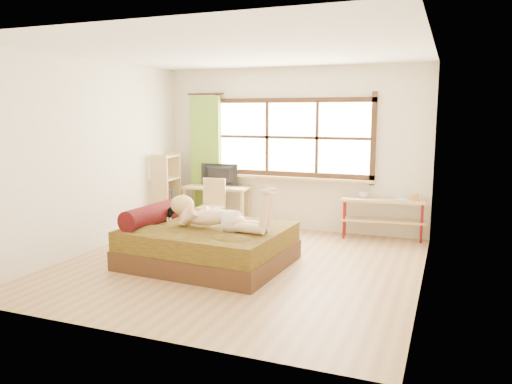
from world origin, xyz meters
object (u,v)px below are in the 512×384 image
at_px(bed, 205,243).
at_px(bookshelf, 166,190).
at_px(chair, 212,202).
at_px(pipe_shelf, 383,210).
at_px(kitten, 164,212).
at_px(woman, 217,206).
at_px(desk, 217,192).

height_order(bed, bookshelf, bookshelf).
height_order(chair, bookshelf, bookshelf).
height_order(pipe_shelf, bookshelf, bookshelf).
bearing_deg(kitten, pipe_shelf, 41.20).
distance_m(chair, pipe_shelf, 2.76).
relative_size(woman, bookshelf, 1.11).
distance_m(woman, kitten, 0.90).
bearing_deg(chair, bed, -72.55).
xyz_separation_m(desk, pipe_shelf, (2.81, 0.12, -0.14)).
bearing_deg(woman, kitten, 173.60).
xyz_separation_m(bed, pipe_shelf, (1.99, 2.17, 0.20)).
bearing_deg(chair, kitten, -94.03).
bearing_deg(desk, bed, -74.18).
relative_size(pipe_shelf, bookshelf, 1.04).
bearing_deg(desk, chair, -81.96).
bearing_deg(chair, woman, -67.80).
relative_size(chair, bookshelf, 0.70).
xyz_separation_m(bed, woman, (0.20, -0.05, 0.53)).
distance_m(pipe_shelf, bookshelf, 3.66).
bearing_deg(desk, pipe_shelf, -3.40).
relative_size(kitten, pipe_shelf, 0.23).
bearing_deg(bookshelf, pipe_shelf, 1.27).
distance_m(bed, chair, 1.84).
bearing_deg(bookshelf, desk, 14.99).
height_order(bed, desk, bed).
bearing_deg(bookshelf, chair, -9.30).
height_order(bed, chair, chair).
relative_size(desk, bookshelf, 0.93).
xyz_separation_m(chair, pipe_shelf, (2.72, 0.49, -0.02)).
distance_m(bed, desk, 2.23).
relative_size(woman, pipe_shelf, 1.07).
bearing_deg(bookshelf, bed, -52.09).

